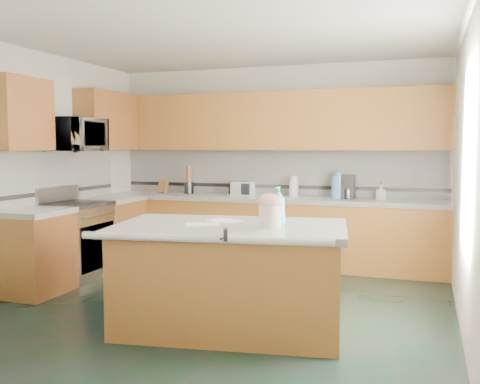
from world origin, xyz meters
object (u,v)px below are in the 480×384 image
at_px(soap_bottle_island, 278,206).
at_px(island_base, 231,280).
at_px(island_top, 230,228).
at_px(coffee_maker, 348,187).
at_px(knife_block, 163,186).
at_px(treat_jar, 270,217).
at_px(toaster_oven, 242,188).

bearing_deg(soap_bottle_island, island_base, -147.08).
bearing_deg(island_top, coffee_maker, 67.73).
relative_size(island_base, knife_block, 9.57).
bearing_deg(island_top, treat_jar, -22.64).
height_order(island_base, soap_bottle_island, soap_bottle_island).
relative_size(treat_jar, soap_bottle_island, 0.59).
bearing_deg(treat_jar, island_top, 154.00).
bearing_deg(toaster_oven, treat_jar, -91.53).
bearing_deg(toaster_oven, soap_bottle_island, -89.52).
bearing_deg(treat_jar, toaster_oven, 101.18).
xyz_separation_m(island_top, coffee_maker, (0.64, 2.68, 0.19)).
xyz_separation_m(soap_bottle_island, coffee_maker, (0.24, 2.56, -0.01)).
bearing_deg(island_base, knife_block, 118.42).
xyz_separation_m(island_base, island_top, (0.00, 0.00, 0.46)).
bearing_deg(coffee_maker, treat_jar, -97.88).
distance_m(soap_bottle_island, knife_block, 3.50).
bearing_deg(knife_block, island_base, -49.19).
xyz_separation_m(knife_block, coffee_maker, (2.66, 0.03, 0.06)).
bearing_deg(coffee_maker, island_base, -105.99).
distance_m(island_base, toaster_oven, 2.83).
distance_m(treat_jar, knife_block, 3.65).
height_order(treat_jar, knife_block, knife_block).
distance_m(treat_jar, soap_bottle_island, 0.22).
relative_size(treat_jar, toaster_oven, 0.57).
distance_m(island_base, island_top, 0.46).
height_order(island_top, treat_jar, treat_jar).
xyz_separation_m(island_base, toaster_oven, (-0.81, 2.65, 0.59)).
height_order(knife_block, toaster_oven, knife_block).
bearing_deg(island_base, toaster_oven, 98.06).
height_order(island_top, knife_block, knife_block).
bearing_deg(knife_block, toaster_oven, 3.49).
relative_size(soap_bottle_island, knife_block, 1.69).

